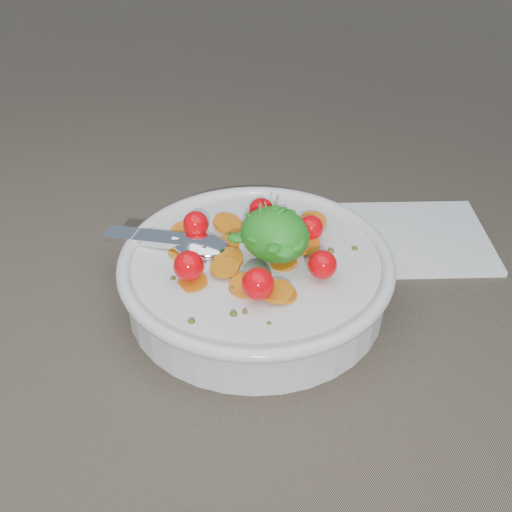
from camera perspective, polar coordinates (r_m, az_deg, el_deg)
The scene contains 3 objects.
ground at distance 0.60m, azimuth 0.68°, elevation -4.67°, with size 6.00×6.00×0.00m, color #6B5E4C.
bowl at distance 0.59m, azimuth 0.00°, elevation -1.67°, with size 0.27×0.25×0.11m.
napkin at distance 0.71m, azimuth 13.96°, elevation 1.61°, with size 0.15×0.13×0.01m, color white.
Camera 1 is at (0.25, -0.37, 0.40)m, focal length 45.00 mm.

